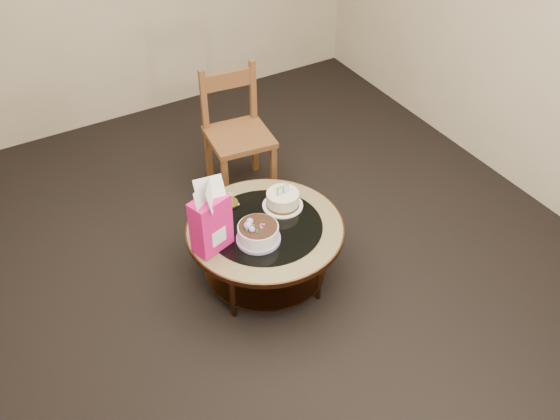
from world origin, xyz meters
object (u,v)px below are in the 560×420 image
decorated_cake (258,234)px  dining_chair (237,133)px  cream_cake (283,200)px  gift_bag (210,217)px  coffee_table (265,235)px

decorated_cake → dining_chair: bearing=69.1°
cream_cake → gift_bag: size_ratio=0.56×
dining_chair → cream_cake: bearing=-90.7°
coffee_table → decorated_cake: bearing=-136.7°
cream_cake → dining_chair: (0.12, 0.88, -0.01)m
coffee_table → gift_bag: 0.49m
coffee_table → cream_cake: bearing=29.8°
decorated_cake → cream_cake: (0.30, 0.21, 0.00)m
decorated_cake → gift_bag: size_ratio=0.58×
decorated_cake → gift_bag: gift_bag is taller
coffee_table → decorated_cake: size_ratio=3.67×
decorated_cake → dining_chair: (0.42, 1.09, -0.01)m
decorated_cake → cream_cake: size_ratio=1.03×
coffee_table → gift_bag: gift_bag is taller
coffee_table → cream_cake: size_ratio=3.79×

